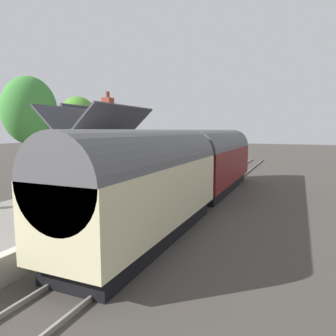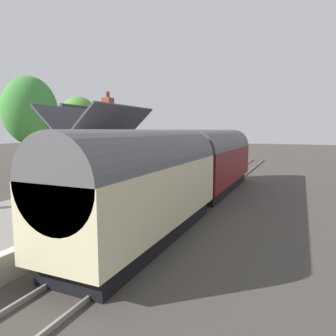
# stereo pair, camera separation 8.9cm
# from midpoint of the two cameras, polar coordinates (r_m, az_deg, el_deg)

# --- Properties ---
(ground_plane) EXTENTS (160.00, 160.00, 0.00)m
(ground_plane) POSITION_cam_midpoint_polar(r_m,az_deg,el_deg) (20.44, 4.81, -5.04)
(ground_plane) COLOR #423D38
(platform) EXTENTS (32.00, 5.85, 0.85)m
(platform) POSITION_cam_midpoint_polar(r_m,az_deg,el_deg) (21.90, -4.98, -3.10)
(platform) COLOR gray
(platform) RESTS_ON ground
(platform_edge_coping) EXTENTS (32.00, 0.36, 0.02)m
(platform_edge_coping) POSITION_cam_midpoint_polar(r_m,az_deg,el_deg) (20.68, 1.73, -2.47)
(platform_edge_coping) COLOR beige
(platform_edge_coping) RESTS_ON platform
(rail_near) EXTENTS (52.00, 0.08, 0.14)m
(rail_near) POSITION_cam_midpoint_polar(r_m,az_deg,el_deg) (19.98, 9.23, -5.19)
(rail_near) COLOR gray
(rail_near) RESTS_ON ground
(rail_far) EXTENTS (52.00, 0.08, 0.14)m
(rail_far) POSITION_cam_midpoint_polar(r_m,az_deg,el_deg) (20.37, 5.29, -4.89)
(rail_far) COLOR gray
(rail_far) RESTS_ON ground
(train) EXTENTS (21.36, 2.73, 4.32)m
(train) POSITION_cam_midpoint_polar(r_m,az_deg,el_deg) (17.09, 4.66, 0.11)
(train) COLOR black
(train) RESTS_ON ground
(station_building) EXTENTS (6.04, 4.07, 5.75)m
(station_building) POSITION_cam_midpoint_polar(r_m,az_deg,el_deg) (18.45, -12.78, 1.22)
(station_building) COLOR silver
(station_building) RESTS_ON platform
(bench_by_lamp) EXTENTS (1.42, 0.49, 0.88)m
(bench_by_lamp) POSITION_cam_midpoint_polar(r_m,az_deg,el_deg) (28.34, 4.54, 1.07)
(bench_by_lamp) COLOR #26727F
(bench_by_lamp) RESTS_ON platform
(bench_near_building) EXTENTS (1.41, 0.45, 0.88)m
(bench_near_building) POSITION_cam_midpoint_polar(r_m,az_deg,el_deg) (25.58, 2.24, 0.44)
(bench_near_building) COLOR #26727F
(bench_near_building) RESTS_ON platform
(bench_mid_platform) EXTENTS (1.40, 0.43, 0.88)m
(bench_mid_platform) POSITION_cam_midpoint_polar(r_m,az_deg,el_deg) (30.64, 6.03, 1.51)
(bench_mid_platform) COLOR #26727F
(bench_mid_platform) RESTS_ON platform
(planter_under_sign) EXTENTS (0.53, 0.53, 0.84)m
(planter_under_sign) POSITION_cam_midpoint_polar(r_m,az_deg,el_deg) (28.34, 2.92, 0.96)
(planter_under_sign) COLOR gray
(planter_under_sign) RESTS_ON platform
(planter_edge_far) EXTENTS (0.49, 0.49, 0.79)m
(planter_edge_far) POSITION_cam_midpoint_polar(r_m,az_deg,el_deg) (24.94, -1.55, 0.02)
(planter_edge_far) COLOR gray
(planter_edge_far) RESTS_ON platform
(planter_bench_left) EXTENTS (0.73, 0.32, 0.58)m
(planter_bench_left) POSITION_cam_midpoint_polar(r_m,az_deg,el_deg) (32.45, 5.90, 1.48)
(planter_bench_left) COLOR teal
(planter_bench_left) RESTS_ON platform
(planter_by_door) EXTENTS (0.91, 0.32, 0.56)m
(planter_by_door) POSITION_cam_midpoint_polar(r_m,az_deg,el_deg) (16.68, -5.83, -3.93)
(planter_by_door) COLOR black
(planter_by_door) RESTS_ON platform
(planter_corner_building) EXTENTS (0.40, 0.40, 0.76)m
(planter_corner_building) POSITION_cam_midpoint_polar(r_m,az_deg,el_deg) (15.46, -7.99, -4.36)
(planter_corner_building) COLOR #9E5138
(planter_corner_building) RESTS_ON platform
(station_sign_board) EXTENTS (0.96, 0.06, 1.57)m
(station_sign_board) POSITION_cam_midpoint_polar(r_m,az_deg,el_deg) (22.08, 1.55, 1.23)
(station_sign_board) COLOR black
(station_sign_board) RESTS_ON platform
(tree_far_right) EXTENTS (3.93, 3.87, 7.43)m
(tree_far_right) POSITION_cam_midpoint_polar(r_m,az_deg,el_deg) (30.54, -16.48, 8.03)
(tree_far_right) COLOR #4C3828
(tree_far_right) RESTS_ON ground
(tree_far_left) EXTENTS (4.21, 3.70, 8.25)m
(tree_far_left) POSITION_cam_midpoint_polar(r_m,az_deg,el_deg) (25.31, -24.53, 9.69)
(tree_far_left) COLOR #4C3828
(tree_far_left) RESTS_ON ground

